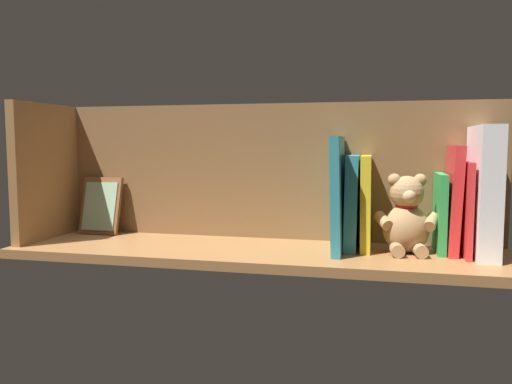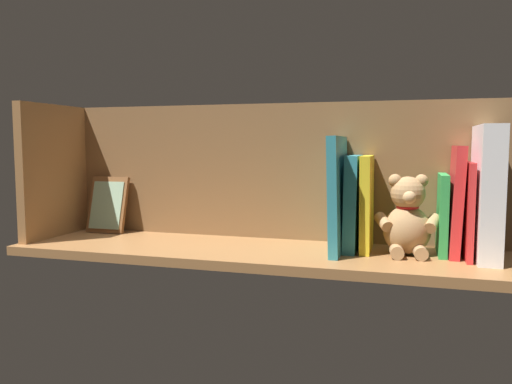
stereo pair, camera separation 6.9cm
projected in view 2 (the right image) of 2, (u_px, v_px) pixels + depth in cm
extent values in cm
cube|color=#9E6B3D|center=(256.00, 252.00, 121.96)|extent=(117.84, 31.58, 2.20)
cube|color=brown|center=(271.00, 172.00, 133.13)|extent=(117.84, 1.50, 35.38)
cube|color=#9E6B3D|center=(54.00, 171.00, 136.31)|extent=(2.40, 25.58, 35.38)
cube|color=white|center=(487.00, 193.00, 108.93)|extent=(4.70, 18.58, 28.94)
cube|color=red|center=(467.00, 210.00, 111.29)|extent=(1.25, 16.78, 21.01)
cube|color=red|center=(456.00, 201.00, 112.97)|extent=(3.01, 14.30, 24.58)
cube|color=green|center=(442.00, 214.00, 114.45)|extent=(1.83, 13.41, 18.15)
ellipsoid|color=tan|center=(407.00, 230.00, 114.09)|extent=(11.33, 10.33, 11.04)
sphere|color=tan|center=(408.00, 193.00, 113.31)|extent=(7.59, 7.59, 7.59)
sphere|color=tan|center=(422.00, 181.00, 112.49)|extent=(2.93, 2.93, 2.93)
sphere|color=tan|center=(395.00, 180.00, 113.59)|extent=(2.93, 2.93, 2.93)
sphere|color=tan|center=(409.00, 197.00, 110.21)|extent=(2.93, 2.93, 2.93)
cylinder|color=tan|center=(432.00, 223.00, 111.55)|extent=(3.87, 5.90, 4.08)
cylinder|color=tan|center=(383.00, 222.00, 113.57)|extent=(4.67, 6.01, 4.08)
cylinder|color=tan|center=(420.00, 253.00, 109.41)|extent=(3.31, 4.40, 2.93)
cylinder|color=tan|center=(397.00, 252.00, 110.36)|extent=(3.31, 4.40, 2.93)
torus|color=red|center=(408.00, 207.00, 113.59)|extent=(5.49, 5.49, 0.86)
cube|color=yellow|center=(367.00, 203.00, 118.24)|extent=(2.52, 14.99, 22.22)
cube|color=teal|center=(353.00, 203.00, 119.01)|extent=(3.14, 15.29, 22.28)
cube|color=teal|center=(338.00, 194.00, 117.10)|extent=(2.91, 20.72, 26.70)
cube|color=brown|center=(108.00, 205.00, 143.31)|extent=(11.34, 5.51, 15.81)
cube|color=#8CAD8C|center=(107.00, 205.00, 142.63)|extent=(9.52, 4.01, 13.10)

